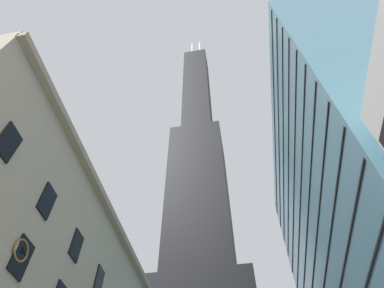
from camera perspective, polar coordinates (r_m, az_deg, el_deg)
dark_skyscraper at (r=106.26m, az=1.46°, el=-15.45°), size 28.19×28.19×220.37m
glass_office_midrise at (r=54.31m, az=29.93°, el=-13.86°), size 19.29×50.50×59.10m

